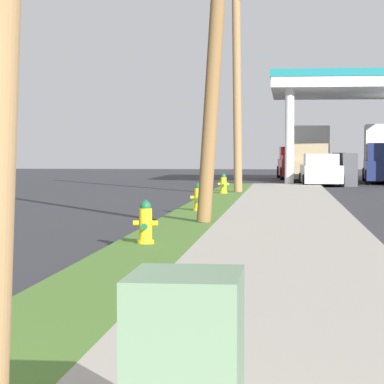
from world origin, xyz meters
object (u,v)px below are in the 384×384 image
object	(u,v)px
fire_hydrant_second	(146,224)
truck_red_at_far_bay	(296,164)
car_silver_by_near_pump	(321,171)
fire_hydrant_fourth	(224,185)
fire_hydrant_third	(198,198)
truck_tan_on_apron	(312,155)
utility_pole_background	(237,84)
truck_navy_at_forecourt	(384,155)

from	to	relation	value
fire_hydrant_second	truck_red_at_far_bay	world-z (taller)	truck_red_at_far_bay
car_silver_by_near_pump	fire_hydrant_fourth	bearing A→B (deg)	-110.50
fire_hydrant_third	fire_hydrant_fourth	world-z (taller)	same
truck_tan_on_apron	fire_hydrant_third	bearing A→B (deg)	-97.94
car_silver_by_near_pump	utility_pole_background	bearing A→B (deg)	-110.22
fire_hydrant_fourth	utility_pole_background	distance (m)	3.99
fire_hydrant_second	truck_tan_on_apron	xyz separation A→B (m)	(3.87, 35.64, 1.04)
truck_tan_on_apron	utility_pole_background	bearing A→B (deg)	-101.60
fire_hydrant_second	car_silver_by_near_pump	bearing A→B (deg)	81.95
fire_hydrant_fourth	car_silver_by_near_pump	xyz separation A→B (m)	(4.04, 10.80, 0.28)
car_silver_by_near_pump	truck_tan_on_apron	bearing A→B (deg)	92.03
fire_hydrant_second	utility_pole_background	size ratio (longest dim) A/B	0.09
fire_hydrant_second	utility_pole_background	distance (m)	19.65
truck_red_at_far_bay	truck_navy_at_forecourt	bearing A→B (deg)	-54.29
car_silver_by_near_pump	truck_tan_on_apron	xyz separation A→B (m)	(-0.23, 6.61, 0.77)
fire_hydrant_third	truck_red_at_far_bay	world-z (taller)	truck_red_at_far_bay
fire_hydrant_third	truck_navy_at_forecourt	xyz separation A→B (m)	(7.52, 24.77, 1.04)
fire_hydrant_third	truck_red_at_far_bay	xyz separation A→B (m)	(2.94, 31.14, 0.47)
utility_pole_background	truck_tan_on_apron	world-z (taller)	utility_pole_background
utility_pole_background	fire_hydrant_second	bearing A→B (deg)	-91.51
car_silver_by_near_pump	fire_hydrant_second	bearing A→B (deg)	-98.05
fire_hydrant_second	truck_red_at_far_bay	distance (m)	39.70
fire_hydrant_second	truck_navy_at_forecourt	xyz separation A→B (m)	(7.60, 33.21, 1.04)
car_silver_by_near_pump	truck_red_at_far_bay	world-z (taller)	truck_red_at_far_bay
truck_red_at_far_bay	fire_hydrant_third	bearing A→B (deg)	-95.39
fire_hydrant_third	truck_tan_on_apron	size ratio (longest dim) A/B	0.11
fire_hydrant_third	truck_tan_on_apron	xyz separation A→B (m)	(3.79, 27.20, 1.04)
utility_pole_background	car_silver_by_near_pump	world-z (taller)	utility_pole_background
fire_hydrant_second	car_silver_by_near_pump	world-z (taller)	car_silver_by_near_pump
fire_hydrant_second	fire_hydrant_third	world-z (taller)	same
car_silver_by_near_pump	fire_hydrant_third	bearing A→B (deg)	-101.07
fire_hydrant_fourth	truck_red_at_far_bay	xyz separation A→B (m)	(2.95, 21.35, 0.47)
fire_hydrant_third	car_silver_by_near_pump	world-z (taller)	car_silver_by_near_pump
fire_hydrant_second	truck_navy_at_forecourt	size ratio (longest dim) A/B	0.11
fire_hydrant_third	fire_hydrant_fourth	xyz separation A→B (m)	(-0.01, 9.79, 0.00)
fire_hydrant_fourth	truck_red_at_far_bay	distance (m)	21.56
fire_hydrant_fourth	truck_tan_on_apron	world-z (taller)	truck_tan_on_apron
utility_pole_background	car_silver_by_near_pump	bearing A→B (deg)	69.78
truck_navy_at_forecourt	truck_red_at_far_bay	distance (m)	7.87
car_silver_by_near_pump	truck_red_at_far_bay	size ratio (longest dim) A/B	0.83
car_silver_by_near_pump	truck_navy_at_forecourt	bearing A→B (deg)	50.08
fire_hydrant_third	truck_red_at_far_bay	bearing A→B (deg)	84.61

